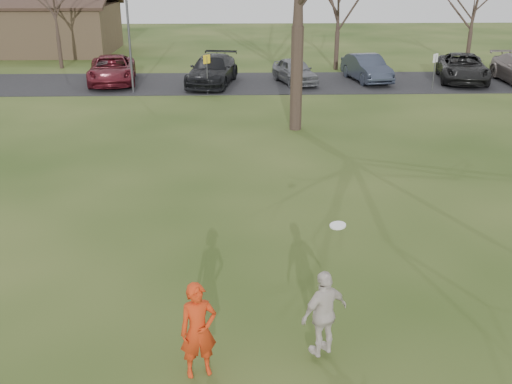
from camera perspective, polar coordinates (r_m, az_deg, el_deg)
ground at (r=11.13m, az=0.67°, el=-14.89°), size 120.00×120.00×0.00m
parking_strip at (r=34.59m, az=-1.11°, el=10.52°), size 62.00×6.50×0.04m
player_defender at (r=10.11m, az=-5.61°, el=-13.21°), size 0.72×0.58×1.73m
car_2 at (r=35.29m, az=-13.78°, el=11.44°), size 3.32×5.83×1.53m
car_3 at (r=33.99m, az=-4.25°, el=11.68°), size 3.16×5.84×1.61m
car_4 at (r=34.36m, az=3.78°, el=11.62°), size 2.68×4.38×1.39m
car_5 at (r=35.53m, az=10.67°, el=11.73°), size 2.40×4.80×1.51m
car_6 at (r=36.88m, az=19.40°, el=11.29°), size 3.80×6.05×1.56m
catching_play at (r=10.45m, az=6.63°, el=-11.57°), size 1.02×0.83×2.46m
lamp_post at (r=32.06m, az=-12.34°, el=16.32°), size 0.34×0.34×6.27m
sign_yellow at (r=31.42m, az=-4.78°, el=11.98°), size 0.35×0.35×2.08m
sign_white at (r=33.06m, az=16.93°, el=11.63°), size 0.35×0.35×2.08m
small_tree_row at (r=39.40m, az=5.45°, el=17.46°), size 55.00×5.90×8.50m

